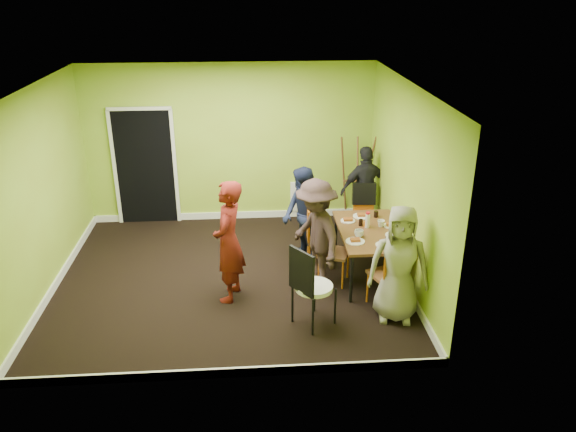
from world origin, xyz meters
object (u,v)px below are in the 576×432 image
(person_front_end, at_px, (399,264))
(dining_table, at_px, (371,234))
(thermos, at_px, (368,221))
(orange_bottle, at_px, (365,224))
(person_left_far, at_px, (303,216))
(person_left_near, at_px, (316,234))
(easel, at_px, (356,179))
(blue_bottle, at_px, (395,235))
(chair_left_near, at_px, (329,246))
(chair_back_end, at_px, (364,200))
(chair_front_end, at_px, (391,271))
(chair_bentwood, at_px, (310,283))
(chair_left_far, at_px, (315,233))
(person_back_end, at_px, (365,190))
(person_standing, at_px, (229,242))

(person_front_end, bearing_deg, dining_table, 107.04)
(thermos, height_order, orange_bottle, thermos)
(dining_table, xyz_separation_m, person_left_far, (-0.92, 0.55, 0.06))
(person_left_near, bearing_deg, person_left_far, 165.61)
(easel, bearing_deg, blue_bottle, -88.23)
(person_front_end, bearing_deg, blue_bottle, 90.67)
(chair_left_near, xyz_separation_m, chair_back_end, (0.80, 1.48, 0.11))
(chair_front_end, height_order, orange_bottle, chair_front_end)
(chair_back_end, bearing_deg, chair_bentwood, 69.56)
(chair_front_end, xyz_separation_m, thermos, (-0.13, 0.98, 0.29))
(dining_table, xyz_separation_m, chair_back_end, (0.18, 1.41, -0.03))
(chair_left_near, bearing_deg, blue_bottle, 93.26)
(chair_left_far, xyz_separation_m, chair_back_end, (0.94, 0.98, 0.13))
(chair_front_end, bearing_deg, person_back_end, 66.08)
(chair_bentwood, relative_size, person_back_end, 0.72)
(chair_back_end, bearing_deg, person_back_end, -102.50)
(thermos, bearing_deg, person_back_end, 79.50)
(blue_bottle, height_order, person_left_near, person_left_near)
(dining_table, relative_size, chair_left_far, 1.59)
(dining_table, relative_size, person_left_far, 0.99)
(blue_bottle, distance_m, person_back_end, 1.97)
(person_left_far, distance_m, person_left_near, 0.75)
(orange_bottle, bearing_deg, person_back_end, 78.06)
(dining_table, bearing_deg, thermos, 111.76)
(chair_bentwood, bearing_deg, blue_bottle, 86.89)
(thermos, bearing_deg, dining_table, -68.24)
(chair_left_far, height_order, person_standing, person_standing)
(person_left_far, bearing_deg, person_left_near, -12.50)
(chair_front_end, relative_size, person_back_end, 0.66)
(dining_table, distance_m, person_back_end, 1.61)
(chair_left_far, relative_size, chair_back_end, 1.01)
(thermos, bearing_deg, chair_bentwood, -127.21)
(chair_front_end, xyz_separation_m, person_standing, (-2.11, 0.45, 0.28))
(person_standing, height_order, person_front_end, person_standing)
(chair_bentwood, relative_size, orange_bottle, 13.94)
(person_left_near, distance_m, person_back_end, 2.08)
(chair_left_near, height_order, chair_back_end, chair_left_near)
(orange_bottle, relative_size, person_left_far, 0.05)
(thermos, bearing_deg, person_standing, -164.98)
(easel, bearing_deg, chair_left_near, -109.83)
(chair_left_far, bearing_deg, dining_table, 63.24)
(chair_bentwood, bearing_deg, person_front_end, 58.65)
(chair_back_end, height_order, chair_front_end, chair_front_end)
(thermos, relative_size, blue_bottle, 1.13)
(easel, bearing_deg, orange_bottle, -96.94)
(chair_bentwood, height_order, person_left_far, person_left_far)
(chair_back_end, relative_size, person_left_far, 0.62)
(chair_back_end, bearing_deg, person_standing, 44.24)
(dining_table, height_order, chair_left_near, chair_left_near)
(person_standing, relative_size, person_front_end, 1.09)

